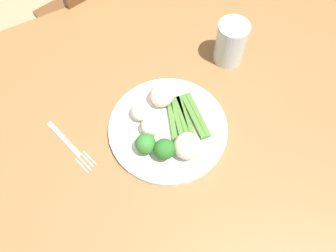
# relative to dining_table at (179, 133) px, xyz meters

# --- Properties ---
(ground_plane) EXTENTS (6.00, 6.00, 0.02)m
(ground_plane) POSITION_rel_dining_table_xyz_m (0.00, 0.00, -0.67)
(ground_plane) COLOR tan
(dining_table) EXTENTS (1.47, 0.96, 0.75)m
(dining_table) POSITION_rel_dining_table_xyz_m (0.00, 0.00, 0.00)
(dining_table) COLOR olive
(dining_table) RESTS_ON ground_plane
(chair) EXTENTS (0.47, 0.47, 0.87)m
(chair) POSITION_rel_dining_table_xyz_m (-0.05, -0.62, -0.16)
(chair) COLOR brown
(chair) RESTS_ON ground_plane
(plate) EXTENTS (0.28, 0.28, 0.01)m
(plate) POSITION_rel_dining_table_xyz_m (0.05, 0.02, 0.10)
(plate) COLOR white
(plate) RESTS_ON dining_table
(asparagus_bundle) EXTENTS (0.10, 0.14, 0.01)m
(asparagus_bundle) POSITION_rel_dining_table_xyz_m (0.00, 0.02, 0.12)
(asparagus_bundle) COLOR #47752D
(asparagus_bundle) RESTS_ON plate
(broccoli_left) EXTENTS (0.05, 0.05, 0.06)m
(broccoli_left) POSITION_rel_dining_table_xyz_m (0.12, 0.05, 0.14)
(broccoli_left) COLOR #609E3D
(broccoli_left) RESTS_ON plate
(broccoli_front) EXTENTS (0.05, 0.05, 0.06)m
(broccoli_front) POSITION_rel_dining_table_xyz_m (0.09, 0.08, 0.14)
(broccoli_front) COLOR #568E33
(broccoli_front) RESTS_ON plate
(cauliflower_front_left) EXTENTS (0.05, 0.05, 0.05)m
(cauliflower_front_left) POSITION_rel_dining_table_xyz_m (0.09, -0.03, 0.13)
(cauliflower_front_left) COLOR white
(cauliflower_front_left) RESTS_ON plate
(cauliflower_near_fork) EXTENTS (0.06, 0.06, 0.06)m
(cauliflower_near_fork) POSITION_rel_dining_table_xyz_m (0.04, 0.10, 0.14)
(cauliflower_near_fork) COLOR silver
(cauliflower_near_fork) RESTS_ON plate
(cauliflower_outer_edge) EXTENTS (0.05, 0.05, 0.05)m
(cauliflower_outer_edge) POSITION_rel_dining_table_xyz_m (0.09, 0.01, 0.13)
(cauliflower_outer_edge) COLOR beige
(cauliflower_outer_edge) RESTS_ON plate
(cauliflower_mid) EXTENTS (0.06, 0.06, 0.06)m
(cauliflower_mid) POSITION_rel_dining_table_xyz_m (0.03, -0.05, 0.14)
(cauliflower_mid) COLOR silver
(cauliflower_mid) RESTS_ON plate
(fork) EXTENTS (0.06, 0.16, 0.00)m
(fork) POSITION_rel_dining_table_xyz_m (0.26, -0.05, 0.10)
(fork) COLOR silver
(fork) RESTS_ON dining_table
(water_glass) EXTENTS (0.08, 0.08, 0.12)m
(water_glass) POSITION_rel_dining_table_xyz_m (-0.20, -0.09, 0.15)
(water_glass) COLOR silver
(water_glass) RESTS_ON dining_table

